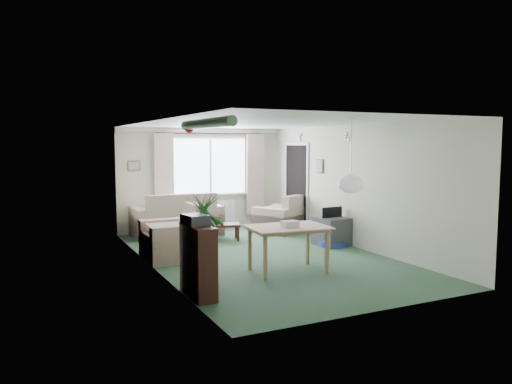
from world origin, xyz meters
name	(u,v)px	position (x,y,z in m)	size (l,w,h in m)	color
ground	(263,257)	(0.00, 0.00, 0.00)	(6.50, 6.50, 0.00)	#2F4F37
window	(210,166)	(0.20, 3.23, 1.50)	(1.80, 0.03, 1.30)	white
curtain_rod	(211,134)	(0.20, 3.15, 2.27)	(2.60, 0.03, 0.03)	black
curtain_left	(164,178)	(-0.95, 3.13, 1.27)	(0.45, 0.08, 2.00)	beige
curtain_right	(255,175)	(1.35, 3.13, 1.27)	(0.45, 0.08, 2.00)	beige
radiator	(211,212)	(0.20, 3.19, 0.40)	(1.20, 0.10, 0.55)	white
doorway	(297,188)	(1.99, 2.20, 1.00)	(0.03, 0.95, 2.00)	black
pendant_lamp	(351,184)	(0.20, -2.30, 1.48)	(0.36, 0.36, 0.36)	white
tinsel_garland	(206,123)	(-1.92, -2.30, 2.28)	(1.60, 1.60, 0.12)	#196626
bauble_cluster_a	(300,135)	(1.30, 0.90, 2.22)	(0.20, 0.20, 0.20)	silver
bauble_cluster_b	(348,134)	(1.60, -0.30, 2.22)	(0.20, 0.20, 0.20)	silver
wall_picture_back	(134,166)	(-1.60, 3.23, 1.55)	(0.28, 0.03, 0.22)	brown
wall_picture_right	(320,166)	(1.98, 1.20, 1.55)	(0.03, 0.24, 0.30)	brown
sofa	(176,214)	(-0.79, 2.75, 0.48)	(1.92, 1.01, 0.96)	#C6B396
armchair_corner	(280,213)	(1.48, 2.09, 0.43)	(0.97, 0.92, 0.87)	beige
armchair_left	(173,232)	(-1.50, 0.57, 0.48)	(1.07, 1.02, 0.96)	beige
coffee_table	(221,232)	(-0.11, 1.77, 0.18)	(0.78, 0.44, 0.35)	black
photo_frame	(217,220)	(-0.21, 1.74, 0.43)	(0.12, 0.02, 0.16)	brown
bookshelf	(198,261)	(-1.84, -1.72, 0.48)	(0.26, 0.79, 0.97)	black
hifi_box	(195,220)	(-1.87, -1.72, 1.04)	(0.28, 0.35, 0.14)	#36373B
houseplant	(204,240)	(-1.65, -1.44, 0.69)	(0.59, 0.59, 1.38)	#1F5B24
dining_table	(288,250)	(-0.13, -1.13, 0.36)	(1.14, 0.76, 0.71)	tan
gift_box	(290,225)	(-0.14, -1.22, 0.77)	(0.25, 0.18, 0.12)	silver
tv_cube	(332,231)	(1.70, 0.31, 0.28)	(0.57, 0.62, 0.57)	#3C3C42
pet_bed	(332,244)	(1.65, 0.21, 0.05)	(0.55, 0.55, 0.11)	navy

